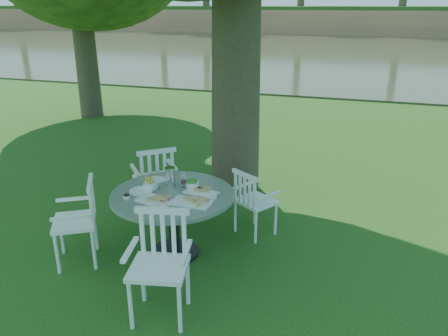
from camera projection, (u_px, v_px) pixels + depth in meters
The scene contains 8 objects.
ground at pixel (219, 237), 5.48m from camera, with size 140.00×140.00×0.00m, color #11370B.
table at pixel (173, 206), 4.89m from camera, with size 1.38×1.38×0.77m.
chair_ne at pixel (251, 199), 5.34m from camera, with size 0.58×0.58×0.86m.
chair_nw at pixel (156, 177), 5.77m from camera, with size 0.70×0.69×1.01m.
chair_sw at pixel (83, 215), 4.79m from camera, with size 0.64×0.65×0.96m.
chair_se at pixel (161, 255), 3.98m from camera, with size 0.59×0.57×1.00m.
tableware at pixel (171, 187), 4.88m from camera, with size 1.00×0.82×0.24m.
river at pixel (341, 53), 25.96m from camera, with size 100.00×28.00×0.12m, color #343921.
Camera 1 is at (1.54, -4.57, 2.74)m, focal length 35.00 mm.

